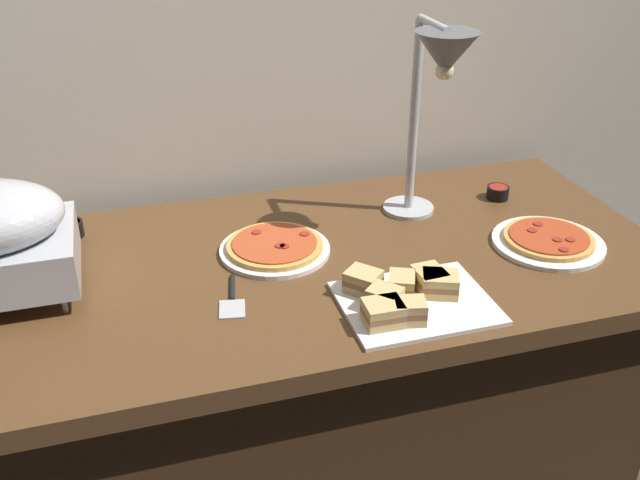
# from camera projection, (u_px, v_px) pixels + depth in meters

# --- Properties ---
(back_wall) EXTENTS (4.40, 0.04, 2.40)m
(back_wall) POSITION_uv_depth(u_px,v_px,m) (235.00, 34.00, 1.95)
(back_wall) COLOR beige
(back_wall) RESTS_ON ground_plane
(buffet_table) EXTENTS (1.90, 0.84, 0.76)m
(buffet_table) POSITION_uv_depth(u_px,v_px,m) (287.00, 384.00, 1.92)
(buffet_table) COLOR brown
(buffet_table) RESTS_ON ground_plane
(heat_lamp) EXTENTS (0.15, 0.30, 0.53)m
(heat_lamp) POSITION_uv_depth(u_px,v_px,m) (439.00, 75.00, 1.69)
(heat_lamp) COLOR #B7BABF
(heat_lamp) RESTS_ON buffet_table
(pizza_plate_front) EXTENTS (0.27, 0.27, 0.03)m
(pizza_plate_front) POSITION_uv_depth(u_px,v_px,m) (275.00, 247.00, 1.78)
(pizza_plate_front) COLOR white
(pizza_plate_front) RESTS_ON buffet_table
(pizza_plate_center) EXTENTS (0.28, 0.28, 0.03)m
(pizza_plate_center) POSITION_uv_depth(u_px,v_px,m) (548.00, 241.00, 1.81)
(pizza_plate_center) COLOR white
(pizza_plate_center) RESTS_ON buffet_table
(sandwich_platter) EXTENTS (0.33, 0.26, 0.06)m
(sandwich_platter) POSITION_uv_depth(u_px,v_px,m) (407.00, 296.00, 1.56)
(sandwich_platter) COLOR white
(sandwich_platter) RESTS_ON buffet_table
(sauce_cup_near) EXTENTS (0.06, 0.06, 0.04)m
(sauce_cup_near) POSITION_uv_depth(u_px,v_px,m) (71.00, 228.00, 1.85)
(sauce_cup_near) COLOR black
(sauce_cup_near) RESTS_ON buffet_table
(sauce_cup_far) EXTENTS (0.06, 0.06, 0.04)m
(sauce_cup_far) POSITION_uv_depth(u_px,v_px,m) (498.00, 192.00, 2.05)
(sauce_cup_far) COLOR black
(sauce_cup_far) RESTS_ON buffet_table
(serving_spatula) EXTENTS (0.07, 0.17, 0.01)m
(serving_spatula) POSITION_uv_depth(u_px,v_px,m) (232.00, 299.00, 1.60)
(serving_spatula) COLOR #B7BABF
(serving_spatula) RESTS_ON buffet_table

